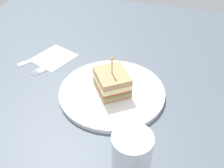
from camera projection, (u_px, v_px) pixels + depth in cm
name	position (u px, v px, depth cm)	size (l,w,h in cm)	color
ground_plane	(112.00, 97.00, 68.69)	(110.00, 110.00, 2.00)	#4C5660
plate	(112.00, 92.00, 67.71)	(25.32, 25.32, 1.11)	white
sandwich_half_center	(110.00, 82.00, 65.63)	(10.41, 10.69, 9.39)	tan
drink_glass	(131.00, 161.00, 47.77)	(6.84, 6.84, 10.64)	#B74C33
napkin	(54.00, 57.00, 80.14)	(10.55, 9.49, 0.15)	beige
fork	(47.00, 67.00, 76.48)	(6.50, 11.50, 0.35)	silver
knife	(38.00, 58.00, 79.83)	(9.07, 11.51, 0.35)	silver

